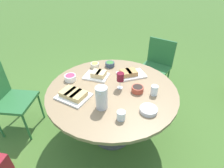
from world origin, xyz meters
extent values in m
plane|color=#446B2B|center=(0.00, 0.00, 0.00)|extent=(40.00, 40.00, 0.00)
cylinder|color=#4C4C51|center=(0.00, 0.00, 0.01)|extent=(0.50, 0.50, 0.02)
cylinder|color=#4C4C51|center=(0.00, 0.00, 0.36)|extent=(0.11, 0.11, 0.69)
cylinder|color=#8C7251|center=(0.00, 0.00, 0.72)|extent=(1.40, 1.40, 0.03)
cube|color=#2D6B38|center=(0.11, -1.20, 0.45)|extent=(0.48, 0.46, 0.04)
cylinder|color=#2D6B38|center=(0.29, -1.00, 0.22)|extent=(0.03, 0.03, 0.43)
cylinder|color=#2D6B38|center=(-0.10, -1.03, 0.22)|extent=(0.03, 0.03, 0.43)
cylinder|color=#2D6B38|center=(-0.07, -1.40, 0.22)|extent=(0.03, 0.03, 0.43)
cube|color=#2D6B38|center=(-1.08, 0.49, 0.45)|extent=(0.56, 0.57, 0.04)
cube|color=#2D6B38|center=(-1.25, 0.57, 0.68)|extent=(0.21, 0.41, 0.42)
cylinder|color=#2D6B38|center=(-0.99, 0.23, 0.22)|extent=(0.03, 0.03, 0.43)
cylinder|color=#2D6B38|center=(-0.83, 0.59, 0.22)|extent=(0.03, 0.03, 0.43)
cylinder|color=#2D6B38|center=(-1.32, 0.39, 0.22)|extent=(0.03, 0.03, 0.43)
cylinder|color=#2D6B38|center=(-1.16, 0.74, 0.22)|extent=(0.03, 0.03, 0.43)
cylinder|color=silver|center=(0.31, -0.03, 0.86)|extent=(0.11, 0.11, 0.23)
cone|color=silver|center=(0.36, -0.03, 0.95)|extent=(0.03, 0.03, 0.03)
cylinder|color=silver|center=(-0.03, 0.08, 0.75)|extent=(0.06, 0.06, 0.01)
cylinder|color=silver|center=(-0.03, 0.08, 0.79)|extent=(0.01, 0.01, 0.09)
cylinder|color=maroon|center=(-0.03, 0.08, 0.88)|extent=(0.08, 0.08, 0.09)
cube|color=white|center=(-0.20, -0.23, 0.75)|extent=(0.23, 0.30, 0.02)
cube|color=#E0C184|center=(-0.19, -0.17, 0.79)|extent=(0.14, 0.11, 0.06)
cube|color=#E0C184|center=(-0.20, -0.23, 0.79)|extent=(0.14, 0.11, 0.06)
cube|color=white|center=(0.22, -0.35, 0.75)|extent=(0.33, 0.37, 0.02)
cube|color=tan|center=(0.24, -0.28, 0.79)|extent=(0.19, 0.15, 0.05)
cube|color=tan|center=(0.22, -0.35, 0.79)|extent=(0.19, 0.15, 0.05)
cube|color=tan|center=(0.20, -0.42, 0.79)|extent=(0.19, 0.15, 0.05)
cube|color=white|center=(-0.31, 0.18, 0.75)|extent=(0.35, 0.39, 0.02)
cube|color=#B2844C|center=(-0.28, 0.11, 0.79)|extent=(0.18, 0.17, 0.05)
cube|color=#B2844C|center=(-0.31, 0.18, 0.79)|extent=(0.18, 0.17, 0.05)
cylinder|color=beige|center=(-0.42, -0.31, 0.77)|extent=(0.11, 0.11, 0.06)
cylinder|color=#E0C147|center=(-0.42, -0.31, 0.79)|extent=(0.09, 0.09, 0.03)
cylinder|color=#334256|center=(-0.49, -0.13, 0.77)|extent=(0.12, 0.12, 0.06)
cylinder|color=#387533|center=(-0.49, -0.13, 0.79)|extent=(0.10, 0.10, 0.03)
cylinder|color=#B74733|center=(0.00, 0.27, 0.77)|extent=(0.13, 0.13, 0.06)
cylinder|color=#2D231E|center=(0.00, 0.27, 0.79)|extent=(0.10, 0.10, 0.03)
cylinder|color=white|center=(-0.07, -0.50, 0.77)|extent=(0.13, 0.13, 0.06)
cylinder|color=#D6385B|center=(-0.07, -0.50, 0.79)|extent=(0.11, 0.11, 0.03)
cylinder|color=silver|center=(0.29, 0.40, 0.76)|extent=(0.16, 0.16, 0.04)
cylinder|color=silver|center=(0.29, 0.40, 0.77)|extent=(0.13, 0.13, 0.02)
cylinder|color=silver|center=(0.02, 0.44, 0.79)|extent=(0.07, 0.07, 0.11)
cylinder|color=silver|center=(0.43, 0.17, 0.78)|extent=(0.08, 0.08, 0.08)
camera|label=1|loc=(1.50, 0.30, 1.85)|focal=28.00mm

